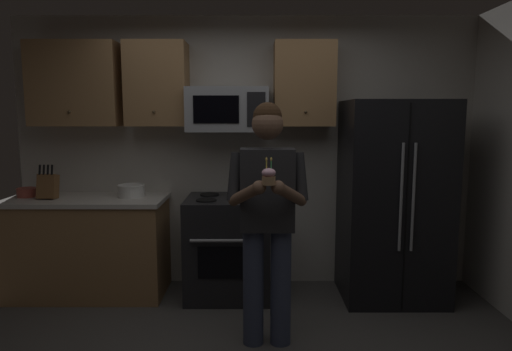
{
  "coord_description": "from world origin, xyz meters",
  "views": [
    {
      "loc": [
        0.11,
        -2.7,
        1.68
      ],
      "look_at": [
        0.09,
        0.45,
        1.25
      ],
      "focal_mm": 31.71,
      "sensor_mm": 36.0,
      "label": 1
    }
  ],
  "objects_px": {
    "refrigerator": "(395,201)",
    "bowl_small_colored": "(29,192)",
    "knife_block": "(50,186)",
    "person": "(269,211)",
    "microwave": "(230,110)",
    "oven_range": "(230,247)",
    "bowl_large_white": "(133,190)",
    "cupcake": "(271,176)"
  },
  "relations": [
    {
      "from": "oven_range",
      "to": "microwave",
      "type": "xyz_separation_m",
      "value": [
        0.0,
        0.12,
        1.26
      ]
    },
    {
      "from": "knife_block",
      "to": "bowl_small_colored",
      "type": "height_order",
      "value": "knife_block"
    },
    {
      "from": "oven_range",
      "to": "person",
      "type": "relative_size",
      "value": 0.53
    },
    {
      "from": "oven_range",
      "to": "microwave",
      "type": "bearing_deg",
      "value": 89.98
    },
    {
      "from": "oven_range",
      "to": "bowl_large_white",
      "type": "height_order",
      "value": "bowl_large_white"
    },
    {
      "from": "oven_range",
      "to": "microwave",
      "type": "distance_m",
      "value": 1.26
    },
    {
      "from": "microwave",
      "to": "knife_block",
      "type": "xyz_separation_m",
      "value": [
        -1.62,
        -0.15,
        -0.69
      ]
    },
    {
      "from": "refrigerator",
      "to": "cupcake",
      "type": "relative_size",
      "value": 10.35
    },
    {
      "from": "bowl_small_colored",
      "to": "cupcake",
      "type": "bearing_deg",
      "value": -30.74
    },
    {
      "from": "oven_range",
      "to": "bowl_large_white",
      "type": "distance_m",
      "value": 1.04
    },
    {
      "from": "knife_block",
      "to": "cupcake",
      "type": "relative_size",
      "value": 1.84
    },
    {
      "from": "microwave",
      "to": "cupcake",
      "type": "bearing_deg",
      "value": -76.12
    },
    {
      "from": "knife_block",
      "to": "person",
      "type": "distance_m",
      "value": 2.15
    },
    {
      "from": "knife_block",
      "to": "person",
      "type": "xyz_separation_m",
      "value": [
        1.96,
        -0.89,
        -0.04
      ]
    },
    {
      "from": "bowl_small_colored",
      "to": "knife_block",
      "type": "bearing_deg",
      "value": -20.42
    },
    {
      "from": "bowl_small_colored",
      "to": "cupcake",
      "type": "distance_m",
      "value": 2.58
    },
    {
      "from": "oven_range",
      "to": "refrigerator",
      "type": "xyz_separation_m",
      "value": [
        1.5,
        -0.04,
        0.44
      ]
    },
    {
      "from": "person",
      "to": "bowl_small_colored",
      "type": "bearing_deg",
      "value": 156.0
    },
    {
      "from": "microwave",
      "to": "bowl_small_colored",
      "type": "height_order",
      "value": "microwave"
    },
    {
      "from": "bowl_large_white",
      "to": "knife_block",
      "type": "bearing_deg",
      "value": -172.74
    },
    {
      "from": "refrigerator",
      "to": "knife_block",
      "type": "bearing_deg",
      "value": 179.82
    },
    {
      "from": "microwave",
      "to": "bowl_small_colored",
      "type": "bearing_deg",
      "value": -178.17
    },
    {
      "from": "microwave",
      "to": "refrigerator",
      "type": "height_order",
      "value": "microwave"
    },
    {
      "from": "refrigerator",
      "to": "bowl_small_colored",
      "type": "height_order",
      "value": "refrigerator"
    },
    {
      "from": "refrigerator",
      "to": "bowl_small_colored",
      "type": "bearing_deg",
      "value": 178.31
    },
    {
      "from": "oven_range",
      "to": "bowl_large_white",
      "type": "xyz_separation_m",
      "value": [
        -0.9,
        0.06,
        0.52
      ]
    },
    {
      "from": "oven_range",
      "to": "refrigerator",
      "type": "relative_size",
      "value": 0.52
    },
    {
      "from": "cupcake",
      "to": "bowl_large_white",
      "type": "bearing_deg",
      "value": 133.24
    },
    {
      "from": "microwave",
      "to": "person",
      "type": "xyz_separation_m",
      "value": [
        0.34,
        -1.04,
        -0.72
      ]
    },
    {
      "from": "oven_range",
      "to": "bowl_large_white",
      "type": "bearing_deg",
      "value": 175.97
    },
    {
      "from": "refrigerator",
      "to": "cupcake",
      "type": "height_order",
      "value": "refrigerator"
    },
    {
      "from": "bowl_small_colored",
      "to": "refrigerator",
      "type": "bearing_deg",
      "value": -1.69
    },
    {
      "from": "bowl_large_white",
      "to": "refrigerator",
      "type": "bearing_deg",
      "value": -2.45
    },
    {
      "from": "bowl_large_white",
      "to": "microwave",
      "type": "bearing_deg",
      "value": 3.59
    },
    {
      "from": "refrigerator",
      "to": "bowl_small_colored",
      "type": "distance_m",
      "value": 3.37
    },
    {
      "from": "knife_block",
      "to": "oven_range",
      "type": "bearing_deg",
      "value": 1.04
    },
    {
      "from": "refrigerator",
      "to": "bowl_small_colored",
      "type": "relative_size",
      "value": 10.07
    },
    {
      "from": "bowl_small_colored",
      "to": "cupcake",
      "type": "height_order",
      "value": "cupcake"
    },
    {
      "from": "knife_block",
      "to": "person",
      "type": "bearing_deg",
      "value": -24.43
    },
    {
      "from": "microwave",
      "to": "bowl_large_white",
      "type": "xyz_separation_m",
      "value": [
        -0.9,
        -0.06,
        -0.74
      ]
    },
    {
      "from": "knife_block",
      "to": "refrigerator",
      "type": "bearing_deg",
      "value": -0.18
    },
    {
      "from": "microwave",
      "to": "bowl_small_colored",
      "type": "relative_size",
      "value": 4.14
    }
  ]
}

